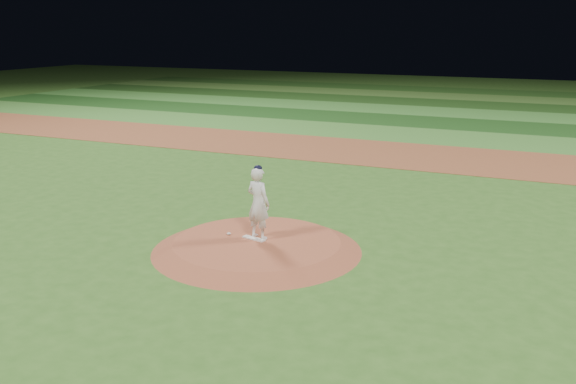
{
  "coord_description": "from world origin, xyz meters",
  "views": [
    {
      "loc": [
        7.25,
        -14.19,
        5.76
      ],
      "look_at": [
        0.0,
        2.0,
        1.1
      ],
      "focal_mm": 40.0,
      "sensor_mm": 36.0,
      "label": 1
    }
  ],
  "objects_px": {
    "pitching_rubber": "(254,239)",
    "pitchers_mound": "(257,246)",
    "rosin_bag": "(229,234)",
    "pitcher_on_mound": "(258,203)"
  },
  "relations": [
    {
      "from": "pitching_rubber",
      "to": "rosin_bag",
      "type": "distance_m",
      "value": 0.78
    },
    {
      "from": "pitchers_mound",
      "to": "rosin_bag",
      "type": "distance_m",
      "value": 0.95
    },
    {
      "from": "rosin_bag",
      "to": "pitcher_on_mound",
      "type": "xyz_separation_m",
      "value": [
        0.86,
        0.09,
        0.94
      ]
    },
    {
      "from": "pitchers_mound",
      "to": "pitching_rubber",
      "type": "relative_size",
      "value": 8.08
    },
    {
      "from": "pitchers_mound",
      "to": "rosin_bag",
      "type": "xyz_separation_m",
      "value": [
        -0.92,
        0.15,
        0.16
      ]
    },
    {
      "from": "pitching_rubber",
      "to": "pitchers_mound",
      "type": "bearing_deg",
      "value": -22.91
    },
    {
      "from": "pitchers_mound",
      "to": "pitcher_on_mound",
      "type": "bearing_deg",
      "value": 104.69
    },
    {
      "from": "pitching_rubber",
      "to": "rosin_bag",
      "type": "bearing_deg",
      "value": -169.95
    },
    {
      "from": "rosin_bag",
      "to": "pitcher_on_mound",
      "type": "bearing_deg",
      "value": 5.76
    },
    {
      "from": "pitchers_mound",
      "to": "pitcher_on_mound",
      "type": "relative_size",
      "value": 2.78
    }
  ]
}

